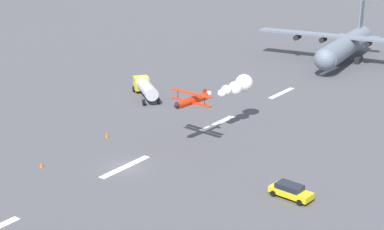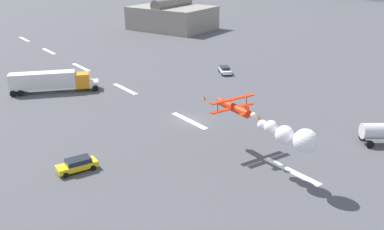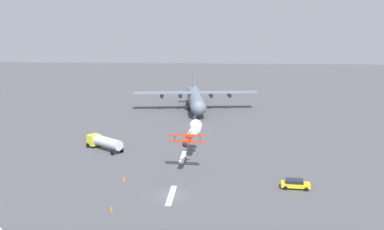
{
  "view_description": "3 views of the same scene",
  "coord_description": "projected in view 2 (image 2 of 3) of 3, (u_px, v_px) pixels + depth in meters",
  "views": [
    {
      "loc": [
        -46.22,
        -43.82,
        27.35
      ],
      "look_at": [
        11.11,
        -1.63,
        3.82
      ],
      "focal_mm": 54.3,
      "sensor_mm": 36.0,
      "label": 1
    },
    {
      "loc": [
        46.06,
        -35.2,
        23.82
      ],
      "look_at": [
        5.74,
        -3.91,
        3.64
      ],
      "focal_mm": 39.07,
      "sensor_mm": 36.0,
      "label": 2
    },
    {
      "loc": [
        -62.75,
        -7.67,
        26.15
      ],
      "look_at": [
        45.29,
        0.0,
        3.04
      ],
      "focal_mm": 40.81,
      "sensor_mm": 36.0,
      "label": 3
    }
  ],
  "objects": [
    {
      "name": "ground_plane",
      "position": [
        189.0,
        121.0,
        62.66
      ],
      "size": [
        440.0,
        440.0,
        0.0
      ],
      "primitive_type": "plane",
      "color": "#4C4C51",
      "rests_on": "ground"
    },
    {
      "name": "runway_stripe_0",
      "position": [
        24.0,
        39.0,
        119.95
      ],
      "size": [
        8.0,
        0.9,
        0.01
      ],
      "primitive_type": "cube",
      "color": "white",
      "rests_on": "ground"
    },
    {
      "name": "runway_stripe_1",
      "position": [
        49.0,
        51.0,
        105.63
      ],
      "size": [
        8.0,
        0.9,
        0.01
      ],
      "primitive_type": "cube",
      "color": "white",
      "rests_on": "ground"
    },
    {
      "name": "runway_stripe_2",
      "position": [
        81.0,
        67.0,
        91.31
      ],
      "size": [
        8.0,
        0.9,
        0.01
      ],
      "primitive_type": "cube",
      "color": "white",
      "rests_on": "ground"
    },
    {
      "name": "runway_stripe_3",
      "position": [
        125.0,
        89.0,
        76.98
      ],
      "size": [
        8.0,
        0.9,
        0.01
      ],
      "primitive_type": "cube",
      "color": "white",
      "rests_on": "ground"
    },
    {
      "name": "runway_stripe_4",
      "position": [
        189.0,
        121.0,
        62.66
      ],
      "size": [
        8.0,
        0.9,
        0.01
      ],
      "primitive_type": "cube",
      "color": "white",
      "rests_on": "ground"
    },
    {
      "name": "runway_stripe_5",
      "position": [
        291.0,
        171.0,
        48.34
      ],
      "size": [
        8.0,
        0.9,
        0.01
      ],
      "primitive_type": "cube",
      "color": "white",
      "rests_on": "ground"
    },
    {
      "name": "stunt_biplane_red",
      "position": [
        279.0,
        130.0,
        45.33
      ],
      "size": [
        16.34,
        6.51,
        2.56
      ],
      "color": "red"
    },
    {
      "name": "semi_truck_orange",
      "position": [
        51.0,
        81.0,
        74.55
      ],
      "size": [
        9.04,
        14.91,
        3.7
      ],
      "color": "silver",
      "rests_on": "ground"
    },
    {
      "name": "followme_car_yellow",
      "position": [
        77.0,
        164.0,
        48.15
      ],
      "size": [
        2.35,
        4.72,
        1.52
      ],
      "color": "yellow",
      "rests_on": "ground"
    },
    {
      "name": "airport_staff_sedan",
      "position": [
        225.0,
        70.0,
        86.14
      ],
      "size": [
        4.5,
        3.56,
        1.52
      ],
      "color": "white",
      "rests_on": "ground"
    },
    {
      "name": "hangar_building",
      "position": [
        172.0,
        17.0,
        134.04
      ],
      "size": [
        28.73,
        25.18,
        9.85
      ],
      "color": "gray",
      "rests_on": "ground"
    },
    {
      "name": "traffic_cone_near",
      "position": [
        204.0,
        97.0,
        71.4
      ],
      "size": [
        0.44,
        0.44,
        0.75
      ],
      "primitive_type": "cone",
      "color": "orange",
      "rests_on": "ground"
    },
    {
      "name": "traffic_cone_far",
      "position": [
        259.0,
        116.0,
        63.19
      ],
      "size": [
        0.44,
        0.44,
        0.75
      ],
      "primitive_type": "cone",
      "color": "orange",
      "rests_on": "ground"
    }
  ]
}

